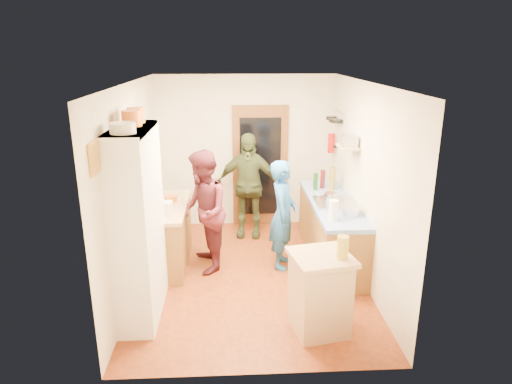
{
  "coord_description": "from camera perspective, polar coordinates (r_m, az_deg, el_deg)",
  "views": [
    {
      "loc": [
        -0.23,
        -5.65,
        3.0
      ],
      "look_at": [
        0.08,
        0.15,
        1.16
      ],
      "focal_mm": 32.0,
      "sensor_mm": 36.0,
      "label": 1
    }
  ],
  "objects": [
    {
      "name": "door_frame",
      "position": [
        7.88,
        0.52,
        3.21
      ],
      "size": [
        0.95,
        0.06,
        2.1
      ],
      "primitive_type": "cube",
      "color": "brown",
      "rests_on": "ground"
    },
    {
      "name": "pan_hang_b",
      "position": [
        7.47,
        9.7,
        8.81
      ],
      "size": [
        0.16,
        0.16,
        0.05
      ],
      "primitive_type": "cylinder",
      "color": "black",
      "rests_on": "pan_rail"
    },
    {
      "name": "mixing_bowl",
      "position": [
        6.13,
        11.58,
        -2.3
      ],
      "size": [
        0.36,
        0.36,
        0.11
      ],
      "primitive_type": "cylinder",
      "rotation": [
        0.0,
        0.0,
        -0.28
      ],
      "color": "silver",
      "rests_on": "right_counter_top"
    },
    {
      "name": "ceiling",
      "position": [
        5.67,
        -0.75,
        13.59
      ],
      "size": [
        3.0,
        4.0,
        0.02
      ],
      "primitive_type": "cube",
      "color": "silver",
      "rests_on": "ground"
    },
    {
      "name": "door_glass",
      "position": [
        7.85,
        0.54,
        3.14
      ],
      "size": [
        0.7,
        0.02,
        1.7
      ],
      "primitive_type": "cube",
      "color": "black",
      "rests_on": "door_frame"
    },
    {
      "name": "orange_bowl",
      "position": [
        6.66,
        -10.59,
        -0.8
      ],
      "size": [
        0.2,
        0.2,
        0.08
      ],
      "primitive_type": "cylinder",
      "rotation": [
        0.0,
        0.0,
        -0.13
      ],
      "color": "orange",
      "rests_on": "left_counter_top"
    },
    {
      "name": "island_base",
      "position": [
        5.14,
        7.95,
        -12.66
      ],
      "size": [
        0.65,
        0.65,
        0.86
      ],
      "primitive_type": "cube",
      "rotation": [
        0.0,
        0.0,
        0.2
      ],
      "color": "tan",
      "rests_on": "ground"
    },
    {
      "name": "pan_hang_c",
      "position": [
        7.66,
        9.38,
        9.12
      ],
      "size": [
        0.17,
        0.17,
        0.05
      ],
      "primitive_type": "cylinder",
      "color": "black",
      "rests_on": "pan_rail"
    },
    {
      "name": "wall_front",
      "position": [
        4.03,
        0.51,
        -7.44
      ],
      "size": [
        3.0,
        0.02,
        2.6
      ],
      "primitive_type": "cube",
      "color": "silver",
      "rests_on": "ground"
    },
    {
      "name": "picture_frame",
      "position": [
        4.39,
        -19.56,
        4.02
      ],
      "size": [
        0.03,
        0.25,
        0.3
      ],
      "primitive_type": "cube",
      "color": "gold",
      "rests_on": "wall_left"
    },
    {
      "name": "wall_shelf",
      "position": [
        6.44,
        11.44,
        5.54
      ],
      "size": [
        0.26,
        0.42,
        0.03
      ],
      "primitive_type": "cube",
      "color": "tan",
      "rests_on": "wall_right"
    },
    {
      "name": "pan_rail",
      "position": [
        7.43,
        10.26,
        9.92
      ],
      "size": [
        0.02,
        0.65,
        0.02
      ],
      "primitive_type": "cylinder",
      "rotation": [
        1.57,
        0.0,
        0.0
      ],
      "color": "silver",
      "rests_on": "wall_right"
    },
    {
      "name": "person_back",
      "position": [
        7.42,
        -0.95,
        0.81
      ],
      "size": [
        1.06,
        0.56,
        1.73
      ],
      "primitive_type": "imported",
      "rotation": [
        0.0,
        0.0,
        -0.14
      ],
      "color": "#333C20",
      "rests_on": "ground"
    },
    {
      "name": "hutch_top_shelf",
      "position": [
        5.04,
        -15.42,
        7.54
      ],
      "size": [
        0.4,
        1.14,
        0.04
      ],
      "primitive_type": "cube",
      "color": "white",
      "rests_on": "hutch_body"
    },
    {
      "name": "right_counter_base",
      "position": [
        6.82,
        9.31,
        -4.93
      ],
      "size": [
        0.6,
        2.2,
        0.84
      ],
      "primitive_type": "cube",
      "color": "brown",
      "rests_on": "ground"
    },
    {
      "name": "hutch_body",
      "position": [
        5.32,
        -14.48,
        -3.98
      ],
      "size": [
        0.4,
        1.2,
        2.2
      ],
      "primitive_type": "cube",
      "color": "white",
      "rests_on": "ground"
    },
    {
      "name": "cutting_board",
      "position": [
        4.95,
        7.42,
        -7.8
      ],
      "size": [
        0.4,
        0.34,
        0.02
      ],
      "primitive_type": "cube",
      "rotation": [
        0.0,
        0.0,
        0.2
      ],
      "color": "white",
      "rests_on": "island_top"
    },
    {
      "name": "radio",
      "position": [
        6.42,
        11.49,
        6.33
      ],
      "size": [
        0.25,
        0.32,
        0.15
      ],
      "primitive_type": "cube",
      "rotation": [
        0.0,
        0.0,
        -0.11
      ],
      "color": "silver",
      "rests_on": "wall_shelf"
    },
    {
      "name": "floor",
      "position": [
        6.41,
        -0.65,
        -10.49
      ],
      "size": [
        3.0,
        4.0,
        0.02
      ],
      "primitive_type": "cube",
      "color": "#883712",
      "rests_on": "ground"
    },
    {
      "name": "ext_bracket",
      "position": [
        7.7,
        9.8,
        5.67
      ],
      "size": [
        0.06,
        0.1,
        0.04
      ],
      "primitive_type": "cube",
      "color": "black",
      "rests_on": "wall_right"
    },
    {
      "name": "pot_on_hob",
      "position": [
        6.53,
        9.29,
        -0.55
      ],
      "size": [
        0.18,
        0.18,
        0.12
      ],
      "primitive_type": "cylinder",
      "color": "silver",
      "rests_on": "hob"
    },
    {
      "name": "left_counter_base",
      "position": [
        6.69,
        -11.2,
        -5.45
      ],
      "size": [
        0.6,
        1.4,
        0.85
      ],
      "primitive_type": "cube",
      "color": "brown",
      "rests_on": "ground"
    },
    {
      "name": "paper_towel",
      "position": [
        5.9,
        9.67,
        -2.24
      ],
      "size": [
        0.15,
        0.15,
        0.26
      ],
      "primitive_type": "cylinder",
      "rotation": [
        0.0,
        0.0,
        -0.29
      ],
      "color": "white",
      "rests_on": "right_counter_top"
    },
    {
      "name": "person_left",
      "position": [
        6.34,
        -6.39,
        -2.35
      ],
      "size": [
        0.77,
        0.92,
        1.71
      ],
      "primitive_type": "imported",
      "rotation": [
        0.0,
        0.0,
        -1.42
      ],
      "color": "#4D1A23",
      "rests_on": "ground"
    },
    {
      "name": "toaster",
      "position": [
        6.14,
        -11.51,
        -1.97
      ],
      "size": [
        0.23,
        0.16,
        0.17
      ],
      "primitive_type": "cube",
      "rotation": [
        0.0,
        0.0,
        -0.01
      ],
      "color": "white",
      "rests_on": "left_counter_top"
    },
    {
      "name": "left_counter_top",
      "position": [
        6.53,
        -11.43,
        -1.81
      ],
      "size": [
        0.64,
        1.44,
        0.05
      ],
      "primitive_type": "cube",
      "color": "tan",
      "rests_on": "left_counter_base"
    },
    {
      "name": "chopping_board",
      "position": [
        6.99,
        -10.73,
        -0.17
      ],
      "size": [
        0.36,
        0.31,
        0.02
      ],
      "primitive_type": "cube",
      "rotation": [
        0.0,
        0.0,
        -0.34
      ],
      "color": "tan",
      "rests_on": "left_counter_top"
    },
    {
      "name": "right_counter_top",
      "position": [
        6.67,
        9.5,
        -1.35
      ],
      "size": [
        0.62,
        2.22,
        0.06
      ],
      "primitive_type": "cube",
      "color": "blue",
      "rests_on": "right_counter_base"
    },
    {
      "name": "kettle",
      "position": [
        6.43,
        -12.03,
        -1.16
      ],
      "size": [
        0.15,
        0.15,
        0.16
      ],
      "primitive_type": "cylinder",
      "rotation": [
        0.0,
        0.0,
        0.01
      ],
      "color": "white",
      "rests_on": "left_counter_top"
    },
    {
      "name": "hob",
      "position": [
        6.52,
        9.78,
        -1.34
      ],
      "size": [
        0.55,
        0.58,
        0.04
      ],
      "primitive_type": "cube",
      "color": "silver",
      "rests_on": "right_counter_top"
    },
    {
      "name": "bottle_a",
      "position": [
        7.11,
        7.44,
        1.31
      ],
      "size": [
        0.08,
        0.08,
        0.26
      ],
      "primitive_type": "cylinder",
      "rotation": [
        0.0,
        0.0,
        0.31
      ],
      "color": "#143F14",
      "rests_on": "right_counter_top"
    },
    {
      "name": "bottle_c",
      "position": [
        7.14,
        9.51,
        1.66
      ],
      "size": [
        0.1,
        0.1,
        0.35
      ],
      "primitive_type": "cylinder",
      "rotation": [
        0.0,
        0.0,
        -0.08
      ],
      "color": "olive",
      "rests_on": "right_counter_top"
    },
    {
      "name": "orange_pot_a",
      "position": [
        5.11,
        -15.29,
        8.88
      ],
      "size": [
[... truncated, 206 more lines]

